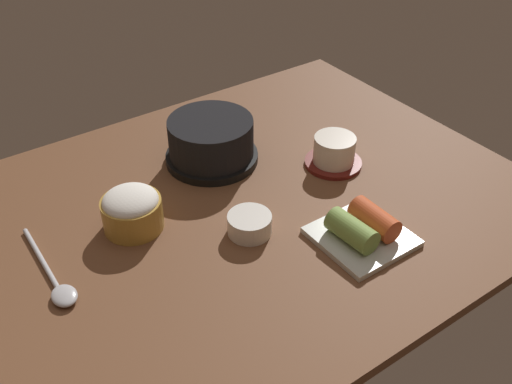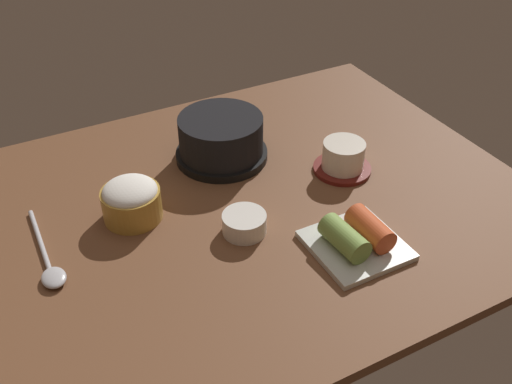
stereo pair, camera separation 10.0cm
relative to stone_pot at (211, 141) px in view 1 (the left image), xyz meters
The scene contains 7 objects.
dining_table 15.74cm from the stone_pot, 102.58° to the right, with size 100.00×76.00×2.00cm, color brown.
stone_pot is the anchor object (origin of this frame).
rice_bowl 22.86cm from the stone_pot, 155.81° to the right, with size 9.87×9.87×7.07cm.
tea_cup_with_saucer 22.96cm from the stone_pot, 37.97° to the right, with size 10.82×10.82×5.95cm.
banchan_cup_center 22.47cm from the stone_pot, 105.70° to the right, with size 7.25×7.25×3.37cm.
kimchi_plate 34.19cm from the stone_pot, 76.96° to the right, with size 13.95×13.95×5.07cm.
spoon 39.37cm from the stone_pot, 157.09° to the right, with size 3.60×20.20×1.35cm.
Camera 1 is at (-43.85, -67.37, 65.13)cm, focal length 41.35 mm.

